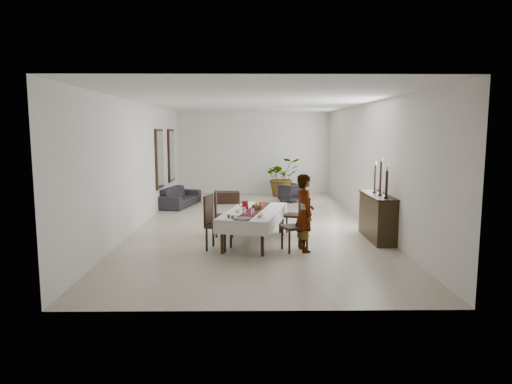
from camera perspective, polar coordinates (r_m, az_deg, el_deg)
name	(u,v)px	position (r m, az deg, el deg)	size (l,w,h in m)	color
floor	(255,223)	(12.28, -0.10, -3.95)	(6.00, 12.00, 0.00)	beige
ceiling	(255,102)	(12.05, -0.10, 11.13)	(6.00, 12.00, 0.02)	white
wall_back	(254,153)	(18.05, -0.29, 4.90)	(6.00, 0.02, 3.20)	white
wall_front	(260,196)	(6.09, 0.46, -0.56)	(6.00, 0.02, 3.20)	white
wall_left	(141,164)	(12.40, -14.13, 3.40)	(0.02, 12.00, 3.20)	white
wall_right	(368,164)	(12.46, 13.86, 3.43)	(0.02, 12.00, 3.20)	white
dining_table_top	(254,212)	(10.10, -0.27, -2.52)	(0.95, 2.27, 0.05)	black
table_leg_fl	(222,238)	(9.26, -4.27, -5.73)	(0.07, 0.07, 0.66)	black
table_leg_fr	(262,240)	(9.06, 0.80, -6.01)	(0.07, 0.07, 0.66)	black
table_leg_bl	(247,218)	(11.29, -1.12, -3.27)	(0.07, 0.07, 0.66)	black
table_leg_br	(280,219)	(11.13, 3.06, -3.44)	(0.07, 0.07, 0.66)	black
tablecloth_top	(254,211)	(10.10, -0.27, -2.36)	(1.12, 2.44, 0.01)	white
tablecloth_drape_left	(230,216)	(10.25, -3.29, -3.00)	(0.01, 2.44, 0.28)	white
tablecloth_drape_right	(278,218)	(10.01, 2.83, -3.25)	(0.01, 2.44, 0.28)	white
tablecloth_drape_near	(240,228)	(8.96, -1.99, -4.55)	(1.12, 0.01, 0.28)	silver
tablecloth_drape_far	(265,208)	(11.29, 1.10, -2.00)	(1.12, 0.01, 0.28)	silver
table_runner	(254,210)	(10.09, -0.27, -2.32)	(0.33, 2.36, 0.00)	#5A1A19
red_pitcher	(245,205)	(10.27, -1.38, -1.63)	(0.14, 0.14, 0.19)	maroon
pitcher_handle	(242,205)	(10.29, -1.81, -1.61)	(0.11, 0.11, 0.02)	#9D180B
wine_glass_near	(253,212)	(9.47, -0.42, -2.51)	(0.07, 0.07, 0.16)	white
wine_glass_mid	(244,211)	(9.60, -1.50, -2.36)	(0.07, 0.07, 0.16)	white
wine_glass_far	(256,207)	(10.12, 0.05, -1.85)	(0.07, 0.07, 0.16)	silver
teacup_right	(261,214)	(9.48, 0.65, -2.81)	(0.09, 0.09, 0.06)	white
saucer_right	(261,215)	(9.49, 0.65, -2.94)	(0.14, 0.14, 0.01)	white
teacup_left	(238,211)	(9.84, -2.31, -2.43)	(0.09, 0.09, 0.06)	silver
saucer_left	(238,212)	(9.84, -2.30, -2.56)	(0.14, 0.14, 0.01)	silver
plate_near_right	(260,218)	(9.21, 0.46, -3.26)	(0.23, 0.23, 0.01)	white
bread_near_right	(260,217)	(9.20, 0.46, -3.10)	(0.09, 0.09, 0.09)	tan
plate_near_left	(233,215)	(9.48, -2.89, -2.95)	(0.23, 0.23, 0.01)	white
plate_far_left	(246,206)	(10.66, -1.23, -1.76)	(0.23, 0.23, 0.01)	silver
serving_tray	(243,218)	(9.14, -1.64, -3.33)	(0.34, 0.34, 0.02)	#404045
jam_jar_a	(233,217)	(9.16, -2.95, -3.14)	(0.06, 0.06, 0.07)	#8A5714
jam_jar_b	(229,216)	(9.24, -3.42, -3.05)	(0.06, 0.06, 0.07)	brown
fruit_basket	(258,207)	(10.30, 0.28, -1.86)	(0.28, 0.28, 0.09)	brown
fruit_red	(260,204)	(10.30, 0.46, -1.46)	(0.09, 0.09, 0.09)	#A01310
fruit_green	(257,203)	(10.33, 0.11, -1.44)	(0.08, 0.08, 0.08)	#537924
fruit_yellow	(258,204)	(10.25, 0.23, -1.51)	(0.08, 0.08, 0.08)	yellow
chair_right_near_seat	(295,227)	(9.47, 4.84, -4.39)	(0.48, 0.48, 0.05)	black
chair_right_near_leg_fl	(307,241)	(9.43, 6.40, -6.10)	(0.05, 0.05, 0.47)	black
chair_right_near_leg_fr	(299,237)	(9.78, 5.43, -5.59)	(0.05, 0.05, 0.47)	black
chair_right_near_leg_bl	(289,242)	(9.28, 4.19, -6.31)	(0.05, 0.05, 0.47)	black
chair_right_near_leg_br	(282,238)	(9.63, 3.29, -5.78)	(0.05, 0.05, 0.47)	black
chair_right_near_back	(304,211)	(9.49, 6.07, -2.37)	(0.48, 0.04, 0.61)	black
chair_right_far_seat	(293,215)	(10.88, 4.59, -2.91)	(0.46, 0.46, 0.05)	black
chair_right_far_leg_fl	(298,228)	(10.71, 5.32, -4.47)	(0.05, 0.05, 0.45)	black
chair_right_far_leg_fr	(302,225)	(11.07, 5.75, -4.08)	(0.05, 0.05, 0.45)	black
chair_right_far_leg_bl	(283,227)	(10.80, 3.38, -4.35)	(0.05, 0.05, 0.45)	black
chair_right_far_leg_br	(287,224)	(11.15, 3.87, -3.97)	(0.05, 0.05, 0.45)	black
chair_right_far_back	(301,203)	(10.78, 5.69, -1.34)	(0.46, 0.04, 0.58)	black
chair_left_near_seat	(219,226)	(9.56, -4.67, -4.22)	(0.49, 0.49, 0.06)	black
chair_left_near_leg_fl	(213,236)	(9.87, -5.37, -5.45)	(0.05, 0.05, 0.48)	black
chair_left_near_leg_fr	(207,240)	(9.51, -6.19, -5.96)	(0.05, 0.05, 0.48)	black
chair_left_near_leg_bl	(231,237)	(9.74, -3.16, -5.60)	(0.05, 0.05, 0.48)	black
chair_left_near_leg_br	(225,241)	(9.37, -3.91, -6.13)	(0.05, 0.05, 0.48)	black
chair_left_near_back	(209,210)	(9.57, -5.94, -2.20)	(0.49, 0.04, 0.62)	black
chair_left_far_seat	(224,216)	(10.79, -3.96, -3.03)	(0.45, 0.45, 0.05)	black
chair_left_far_leg_fl	(217,225)	(11.03, -4.88, -4.13)	(0.05, 0.05, 0.45)	black
chair_left_far_leg_fr	(216,228)	(10.67, -4.99, -4.54)	(0.05, 0.05, 0.45)	black
chair_left_far_leg_bl	(233,225)	(11.01, -2.95, -4.13)	(0.05, 0.05, 0.45)	black
chair_left_far_leg_br	(232,228)	(10.65, -2.99, -4.53)	(0.05, 0.05, 0.45)	black
chair_left_far_back	(216,203)	(10.75, -5.08, -1.41)	(0.45, 0.04, 0.58)	black
woman	(305,213)	(9.41, 6.11, -2.61)	(0.58, 0.38, 1.60)	gray
sideboard_body	(377,218)	(10.81, 14.92, -3.10)	(0.45, 1.67, 1.00)	black
sideboard_top	(378,195)	(10.73, 15.02, -0.38)	(0.49, 1.74, 0.03)	black
candlestick_near_base	(386,198)	(10.14, 15.95, -0.68)	(0.11, 0.11, 0.03)	black
candlestick_near_shaft	(387,184)	(10.10, 16.02, 0.98)	(0.06, 0.06, 0.56)	black
candlestick_near_candle	(387,169)	(10.07, 16.08, 2.81)	(0.04, 0.04, 0.09)	beige
candlestick_mid_base	(380,195)	(10.56, 15.27, -0.33)	(0.11, 0.11, 0.03)	black
candlestick_mid_shaft	(381,178)	(10.52, 15.34, 1.72)	(0.06, 0.06, 0.72)	black
candlestick_mid_candle	(382,160)	(10.49, 15.42, 3.93)	(0.04, 0.04, 0.09)	white
candlestick_far_base	(375,192)	(10.99, 14.64, 0.00)	(0.11, 0.11, 0.03)	black
candlestick_far_shaft	(375,178)	(10.95, 14.69, 1.67)	(0.06, 0.06, 0.61)	black
candlestick_far_candle	(376,163)	(10.92, 14.75, 3.50)	(0.04, 0.04, 0.09)	#EDE8CD
sofa	(179,197)	(15.30, -9.56, -0.58)	(2.09, 0.82, 0.61)	#2B282D
armchair	(291,193)	(16.03, 4.41, -0.08)	(0.68, 0.70, 0.64)	#28262B
coffee_table	(227,197)	(15.75, -3.69, -0.67)	(0.87, 0.58, 0.39)	black
potted_plant	(282,177)	(17.37, 3.27, 1.91)	(1.32, 1.14, 1.47)	#305823
mirror_frame_near	(160,159)	(14.54, -11.97, 4.06)	(0.06, 1.05, 1.85)	black
mirror_glass_near	(161,159)	(14.53, -11.83, 4.06)	(0.01, 0.90, 1.70)	silver
mirror_frame_far	(171,155)	(16.60, -10.56, 4.53)	(0.06, 1.05, 1.85)	black
mirror_glass_far	(172,155)	(16.59, -10.44, 4.53)	(0.01, 0.90, 1.70)	silver
fan_rod	(254,111)	(15.04, -0.22, 10.06)	(0.04, 0.04, 0.20)	silver
fan_hub	(254,117)	(15.03, -0.22, 9.30)	(0.16, 0.16, 0.08)	silver
fan_blade_n	(254,118)	(15.38, -0.23, 9.26)	(0.10, 0.55, 0.01)	silver
fan_blade_s	(254,117)	(14.68, -0.21, 9.34)	(0.10, 0.55, 0.01)	beige
fan_blade_e	(265,117)	(15.04, 1.13, 9.30)	(0.55, 0.10, 0.01)	silver
fan_blade_w	(244,117)	(15.04, -1.57, 9.29)	(0.55, 0.10, 0.01)	white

